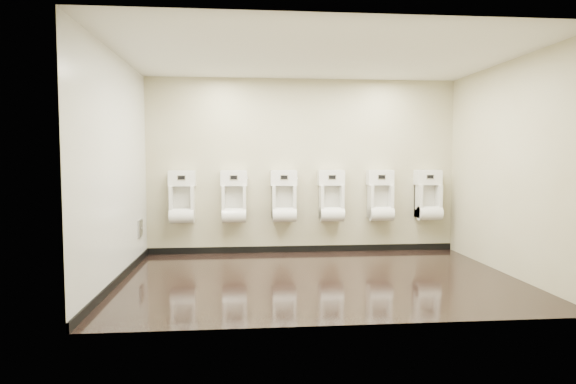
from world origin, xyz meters
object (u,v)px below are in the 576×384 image
(urinal_0, at_px, (182,201))
(urinal_1, at_px, (234,200))
(urinal_5, at_px, (428,199))
(urinal_3, at_px, (331,200))
(urinal_4, at_px, (380,199))
(access_panel, at_px, (140,228))
(urinal_2, at_px, (284,200))

(urinal_0, bearing_deg, urinal_1, 0.00)
(urinal_5, bearing_deg, urinal_3, 180.00)
(urinal_0, xyz_separation_m, urinal_4, (3.17, 0.00, 0.00))
(urinal_0, distance_m, urinal_5, 3.97)
(access_panel, xyz_separation_m, urinal_1, (1.37, 0.41, 0.36))
(access_panel, bearing_deg, urinal_4, 6.23)
(urinal_2, distance_m, urinal_3, 0.77)
(urinal_2, distance_m, urinal_4, 1.57)
(urinal_2, xyz_separation_m, urinal_4, (1.57, 0.00, 0.00))
(urinal_1, bearing_deg, urinal_5, 0.00)
(access_panel, bearing_deg, urinal_1, 16.56)
(access_panel, height_order, urinal_1, urinal_1)
(access_panel, height_order, urinal_4, urinal_4)
(urinal_0, height_order, urinal_4, same)
(urinal_1, distance_m, urinal_3, 1.56)
(urinal_1, distance_m, urinal_4, 2.36)
(urinal_2, bearing_deg, urinal_5, 0.00)
(urinal_3, height_order, urinal_5, same)
(access_panel, distance_m, urinal_1, 1.47)
(access_panel, distance_m, urinal_4, 3.77)
(urinal_2, bearing_deg, urinal_3, 0.00)
(urinal_4, bearing_deg, urinal_0, 180.00)
(access_panel, bearing_deg, urinal_5, 5.13)
(urinal_1, height_order, urinal_5, same)
(urinal_0, bearing_deg, urinal_5, 0.00)
(access_panel, relative_size, urinal_5, 0.31)
(urinal_4, height_order, urinal_5, same)
(urinal_0, height_order, urinal_1, same)
(urinal_1, relative_size, urinal_4, 1.00)
(urinal_3, distance_m, urinal_4, 0.81)
(urinal_1, xyz_separation_m, urinal_3, (1.56, 0.00, 0.00))
(urinal_1, relative_size, urinal_5, 1.00)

